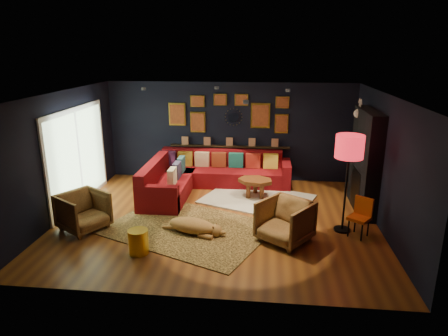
# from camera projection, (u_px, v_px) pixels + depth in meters

# --- Properties ---
(floor) EXTENTS (6.50, 6.50, 0.00)m
(floor) POSITION_uv_depth(u_px,v_px,m) (217.00, 219.00, 8.35)
(floor) COLOR brown
(floor) RESTS_ON ground
(room_walls) EXTENTS (6.50, 6.50, 6.50)m
(room_walls) POSITION_uv_depth(u_px,v_px,m) (217.00, 145.00, 7.89)
(room_walls) COLOR black
(room_walls) RESTS_ON ground
(sectional) EXTENTS (3.41, 2.69, 0.86)m
(sectional) POSITION_uv_depth(u_px,v_px,m) (202.00, 177.00, 10.04)
(sectional) COLOR maroon
(sectional) RESTS_ON ground
(ledge) EXTENTS (3.20, 0.12, 0.04)m
(ledge) POSITION_uv_depth(u_px,v_px,m) (229.00, 146.00, 10.64)
(ledge) COLOR black
(ledge) RESTS_ON room_walls
(gallery_wall) EXTENTS (3.15, 0.04, 1.02)m
(gallery_wall) POSITION_uv_depth(u_px,v_px,m) (229.00, 113.00, 10.42)
(gallery_wall) COLOR yellow
(gallery_wall) RESTS_ON room_walls
(sunburst_mirror) EXTENTS (0.47, 0.16, 0.47)m
(sunburst_mirror) POSITION_uv_depth(u_px,v_px,m) (234.00, 117.00, 10.44)
(sunburst_mirror) COLOR silver
(sunburst_mirror) RESTS_ON room_walls
(fireplace) EXTENTS (0.31, 1.60, 2.20)m
(fireplace) POSITION_uv_depth(u_px,v_px,m) (364.00, 165.00, 8.60)
(fireplace) COLOR black
(fireplace) RESTS_ON ground
(deer_head) EXTENTS (0.50, 0.28, 0.45)m
(deer_head) POSITION_uv_depth(u_px,v_px,m) (366.00, 114.00, 8.78)
(deer_head) COLOR white
(deer_head) RESTS_ON fireplace
(sliding_door) EXTENTS (0.06, 2.80, 2.20)m
(sliding_door) POSITION_uv_depth(u_px,v_px,m) (78.00, 157.00, 8.93)
(sliding_door) COLOR white
(sliding_door) RESTS_ON ground
(ceiling_spots) EXTENTS (3.30, 2.50, 0.06)m
(ceiling_spots) POSITION_uv_depth(u_px,v_px,m) (222.00, 92.00, 8.37)
(ceiling_spots) COLOR black
(ceiling_spots) RESTS_ON room_walls
(shag_rug) EXTENTS (2.86, 2.49, 0.03)m
(shag_rug) POSITION_uv_depth(u_px,v_px,m) (257.00, 199.00, 9.43)
(shag_rug) COLOR beige
(shag_rug) RESTS_ON ground
(leopard_rug) EXTENTS (3.68, 3.22, 0.02)m
(leopard_rug) POSITION_uv_depth(u_px,v_px,m) (188.00, 228.00, 7.91)
(leopard_rug) COLOR #B78E47
(leopard_rug) RESTS_ON ground
(coffee_table) EXTENTS (0.95, 0.79, 0.42)m
(coffee_table) POSITION_uv_depth(u_px,v_px,m) (255.00, 183.00, 9.48)
(coffee_table) COLOR brown
(coffee_table) RESTS_ON shag_rug
(pouf) EXTENTS (0.46, 0.46, 0.30)m
(pouf) POSITION_uv_depth(u_px,v_px,m) (168.00, 193.00, 9.36)
(pouf) COLOR maroon
(pouf) RESTS_ON shag_rug
(armchair_left) EXTENTS (1.07, 1.09, 0.83)m
(armchair_left) POSITION_uv_depth(u_px,v_px,m) (83.00, 210.00, 7.78)
(armchair_left) COLOR #C58442
(armchair_left) RESTS_ON ground
(armchair_right) EXTENTS (1.14, 1.13, 0.87)m
(armchair_right) POSITION_uv_depth(u_px,v_px,m) (285.00, 219.00, 7.30)
(armchair_right) COLOR #C58442
(armchair_right) RESTS_ON ground
(gold_stool) EXTENTS (0.35, 0.35, 0.44)m
(gold_stool) POSITION_uv_depth(u_px,v_px,m) (138.00, 242.00, 6.92)
(gold_stool) COLOR yellow
(gold_stool) RESTS_ON ground
(orange_chair) EXTENTS (0.50, 0.50, 0.75)m
(orange_chair) POSITION_uv_depth(u_px,v_px,m) (361.00, 214.00, 7.52)
(orange_chair) COLOR black
(orange_chair) RESTS_ON ground
(floor_lamp) EXTENTS (0.52, 0.52, 1.91)m
(floor_lamp) POSITION_uv_depth(u_px,v_px,m) (349.00, 150.00, 7.37)
(floor_lamp) COLOR black
(floor_lamp) RESTS_ON ground
(dog) EXTENTS (1.42, 0.96, 0.41)m
(dog) POSITION_uv_depth(u_px,v_px,m) (192.00, 223.00, 7.65)
(dog) COLOR tan
(dog) RESTS_ON leopard_rug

